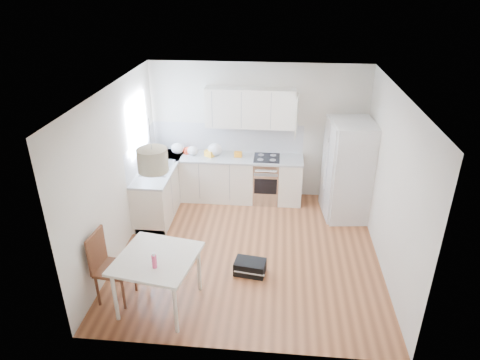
# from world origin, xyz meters

# --- Properties ---
(floor) EXTENTS (4.20, 4.20, 0.00)m
(floor) POSITION_xyz_m (0.00, 0.00, 0.00)
(floor) COLOR brown
(floor) RESTS_ON ground
(ceiling) EXTENTS (4.20, 4.20, 0.00)m
(ceiling) POSITION_xyz_m (0.00, 0.00, 2.70)
(ceiling) COLOR white
(ceiling) RESTS_ON wall_back
(wall_back) EXTENTS (4.20, 0.00, 4.20)m
(wall_back) POSITION_xyz_m (0.00, 2.10, 1.35)
(wall_back) COLOR beige
(wall_back) RESTS_ON floor
(wall_left) EXTENTS (0.00, 4.20, 4.20)m
(wall_left) POSITION_xyz_m (-2.10, 0.00, 1.35)
(wall_left) COLOR beige
(wall_left) RESTS_ON floor
(wall_right) EXTENTS (0.00, 4.20, 4.20)m
(wall_right) POSITION_xyz_m (2.10, 0.00, 1.35)
(wall_right) COLOR beige
(wall_right) RESTS_ON floor
(window_glassblock) EXTENTS (0.02, 1.00, 1.00)m
(window_glassblock) POSITION_xyz_m (-2.09, 1.15, 1.75)
(window_glassblock) COLOR #BFE0F9
(window_glassblock) RESTS_ON wall_left
(cabinets_back) EXTENTS (3.00, 0.60, 0.88)m
(cabinets_back) POSITION_xyz_m (-0.60, 1.80, 0.44)
(cabinets_back) COLOR white
(cabinets_back) RESTS_ON floor
(cabinets_left) EXTENTS (0.60, 1.80, 0.88)m
(cabinets_left) POSITION_xyz_m (-1.80, 1.20, 0.44)
(cabinets_left) COLOR white
(cabinets_left) RESTS_ON floor
(counter_back) EXTENTS (3.02, 0.64, 0.04)m
(counter_back) POSITION_xyz_m (-0.60, 1.80, 0.90)
(counter_back) COLOR #A4A7A9
(counter_back) RESTS_ON cabinets_back
(counter_left) EXTENTS (0.64, 1.82, 0.04)m
(counter_left) POSITION_xyz_m (-1.80, 1.20, 0.90)
(counter_left) COLOR #A4A7A9
(counter_left) RESTS_ON cabinets_left
(backsplash_back) EXTENTS (3.00, 0.01, 0.58)m
(backsplash_back) POSITION_xyz_m (-0.60, 2.09, 1.21)
(backsplash_back) COLOR white
(backsplash_back) RESTS_ON wall_back
(backsplash_left) EXTENTS (0.01, 1.80, 0.58)m
(backsplash_left) POSITION_xyz_m (-2.09, 1.20, 1.21)
(backsplash_left) COLOR white
(backsplash_left) RESTS_ON wall_left
(upper_cabinets) EXTENTS (1.70, 0.32, 0.75)m
(upper_cabinets) POSITION_xyz_m (-0.15, 1.94, 1.88)
(upper_cabinets) COLOR white
(upper_cabinets) RESTS_ON wall_back
(range_oven) EXTENTS (0.50, 0.61, 0.88)m
(range_oven) POSITION_xyz_m (0.20, 1.80, 0.44)
(range_oven) COLOR #BABDBF
(range_oven) RESTS_ON floor
(sink) EXTENTS (0.50, 0.80, 0.16)m
(sink) POSITION_xyz_m (-1.80, 1.15, 0.92)
(sink) COLOR #BABDBF
(sink) RESTS_ON counter_left
(refrigerator) EXTENTS (0.97, 1.01, 1.84)m
(refrigerator) POSITION_xyz_m (1.72, 1.38, 0.92)
(refrigerator) COLOR silver
(refrigerator) RESTS_ON floor
(dining_table) EXTENTS (1.17, 1.17, 0.80)m
(dining_table) POSITION_xyz_m (-1.14, -1.39, 0.71)
(dining_table) COLOR beige
(dining_table) RESTS_ON floor
(dining_chair) EXTENTS (0.49, 0.49, 1.06)m
(dining_chair) POSITION_xyz_m (-1.77, -1.32, 0.53)
(dining_chair) COLOR #4B2816
(dining_chair) RESTS_ON floor
(drink_bottle) EXTENTS (0.07, 0.07, 0.22)m
(drink_bottle) POSITION_xyz_m (-1.10, -1.60, 0.91)
(drink_bottle) COLOR #DA3C64
(drink_bottle) RESTS_ON dining_table
(gym_bag) EXTENTS (0.50, 0.37, 0.21)m
(gym_bag) POSITION_xyz_m (0.06, -0.59, 0.11)
(gym_bag) COLOR black
(gym_bag) RESTS_ON floor
(pendant_lamp) EXTENTS (0.40, 0.40, 0.28)m
(pendant_lamp) POSITION_xyz_m (-1.07, -1.35, 2.18)
(pendant_lamp) COLOR #BFB193
(pendant_lamp) RESTS_ON ceiling
(grocery_bag_a) EXTENTS (0.25, 0.21, 0.23)m
(grocery_bag_a) POSITION_xyz_m (-1.58, 1.86, 1.03)
(grocery_bag_a) COLOR white
(grocery_bag_a) RESTS_ON counter_back
(grocery_bag_b) EXTENTS (0.21, 0.18, 0.19)m
(grocery_bag_b) POSITION_xyz_m (-1.27, 1.82, 1.01)
(grocery_bag_b) COLOR white
(grocery_bag_b) RESTS_ON counter_back
(grocery_bag_c) EXTENTS (0.28, 0.24, 0.25)m
(grocery_bag_c) POSITION_xyz_m (-0.83, 1.83, 1.05)
(grocery_bag_c) COLOR white
(grocery_bag_c) RESTS_ON counter_back
(grocery_bag_d) EXTENTS (0.25, 0.21, 0.23)m
(grocery_bag_d) POSITION_xyz_m (-1.80, 1.35, 1.03)
(grocery_bag_d) COLOR white
(grocery_bag_d) RESTS_ON counter_back
(grocery_bag_e) EXTENTS (0.30, 0.25, 0.27)m
(grocery_bag_e) POSITION_xyz_m (-1.82, 0.99, 1.05)
(grocery_bag_e) COLOR white
(grocery_bag_e) RESTS_ON counter_left
(snack_orange) EXTENTS (0.15, 0.10, 0.10)m
(snack_orange) POSITION_xyz_m (-0.36, 1.81, 0.97)
(snack_orange) COLOR orange
(snack_orange) RESTS_ON counter_back
(snack_yellow) EXTENTS (0.21, 0.19, 0.12)m
(snack_yellow) POSITION_xyz_m (-0.93, 1.78, 0.98)
(snack_yellow) COLOR #F6A926
(snack_yellow) RESTS_ON counter_back
(snack_red) EXTENTS (0.20, 0.18, 0.12)m
(snack_red) POSITION_xyz_m (-1.37, 1.89, 0.98)
(snack_red) COLOR red
(snack_red) RESTS_ON counter_back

